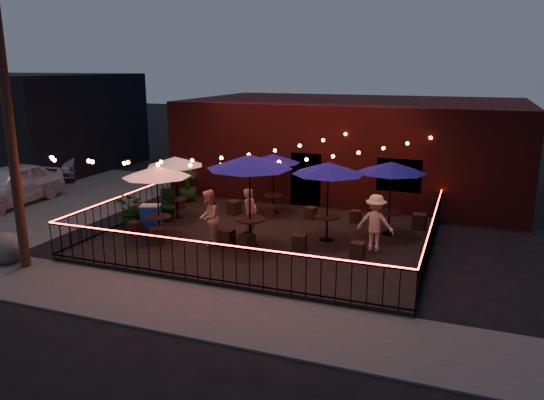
% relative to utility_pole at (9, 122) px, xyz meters
% --- Properties ---
extents(ground, '(110.00, 110.00, 0.00)m').
position_rel_utility_pole_xyz_m(ground, '(5.40, 2.60, -4.00)').
color(ground, black).
rests_on(ground, ground).
extents(patio, '(10.00, 8.00, 0.15)m').
position_rel_utility_pole_xyz_m(patio, '(5.40, 4.60, -3.92)').
color(patio, black).
rests_on(patio, ground).
extents(sidewalk, '(18.00, 2.50, 0.05)m').
position_rel_utility_pole_xyz_m(sidewalk, '(5.40, -0.65, -3.98)').
color(sidewalk, '#3F3D3A').
rests_on(sidewalk, ground).
extents(parking_lot, '(11.00, 12.00, 0.02)m').
position_rel_utility_pole_xyz_m(parking_lot, '(-6.60, 6.60, -3.99)').
color(parking_lot, '#3F3D3A').
rests_on(parking_lot, ground).
extents(brick_building, '(14.00, 8.00, 4.00)m').
position_rel_utility_pole_xyz_m(brick_building, '(6.40, 12.59, -2.00)').
color(brick_building, '#3A120F').
rests_on(brick_building, ground).
extents(background_building, '(12.00, 9.00, 5.00)m').
position_rel_utility_pole_xyz_m(background_building, '(-12.60, 11.60, -1.50)').
color(background_building, black).
rests_on(background_building, ground).
extents(utility_pole, '(0.26, 0.26, 8.00)m').
position_rel_utility_pole_xyz_m(utility_pole, '(0.00, 0.00, 0.00)').
color(utility_pole, '#342515').
rests_on(utility_pole, ground).
extents(fence_front, '(10.00, 0.04, 1.04)m').
position_rel_utility_pole_xyz_m(fence_front, '(5.40, 0.60, -3.34)').
color(fence_front, black).
rests_on(fence_front, patio).
extents(fence_left, '(0.04, 8.00, 1.04)m').
position_rel_utility_pole_xyz_m(fence_left, '(0.40, 4.60, -3.34)').
color(fence_left, black).
rests_on(fence_left, patio).
extents(fence_right, '(0.04, 8.00, 1.04)m').
position_rel_utility_pole_xyz_m(fence_right, '(10.40, 4.60, -3.34)').
color(fence_right, black).
rests_on(fence_right, patio).
extents(festoon_lights, '(10.02, 8.72, 1.32)m').
position_rel_utility_pole_xyz_m(festoon_lights, '(4.39, 4.30, -1.48)').
color(festoon_lights, '#FC4A1A').
rests_on(festoon_lights, ground).
extents(cafe_table_0, '(2.52, 2.52, 2.31)m').
position_rel_utility_pole_xyz_m(cafe_table_0, '(2.30, 3.15, -1.74)').
color(cafe_table_0, black).
rests_on(cafe_table_0, patio).
extents(cafe_table_1, '(2.18, 2.18, 2.20)m').
position_rel_utility_pole_xyz_m(cafe_table_1, '(1.60, 5.42, -1.85)').
color(cafe_table_1, black).
rests_on(cafe_table_1, patio).
extents(cafe_table_2, '(3.12, 3.12, 2.79)m').
position_rel_utility_pole_xyz_m(cafe_table_2, '(5.28, 3.44, -1.30)').
color(cafe_table_2, black).
rests_on(cafe_table_2, patio).
extents(cafe_table_3, '(2.64, 2.64, 2.19)m').
position_rel_utility_pole_xyz_m(cafe_table_3, '(4.60, 7.21, -1.85)').
color(cafe_table_3, black).
rests_on(cafe_table_3, patio).
extents(cafe_table_4, '(2.87, 2.87, 2.46)m').
position_rel_utility_pole_xyz_m(cafe_table_4, '(7.27, 4.84, -1.61)').
color(cafe_table_4, black).
rests_on(cafe_table_4, patio).
extents(cafe_table_5, '(2.44, 2.44, 2.37)m').
position_rel_utility_pole_xyz_m(cafe_table_5, '(8.97, 6.12, -1.69)').
color(cafe_table_5, black).
rests_on(cafe_table_5, patio).
extents(bistro_chair_0, '(0.36, 0.36, 0.42)m').
position_rel_utility_pole_xyz_m(bistro_chair_0, '(1.35, 3.20, -3.64)').
color(bistro_chair_0, black).
rests_on(bistro_chair_0, patio).
extents(bistro_chair_1, '(0.55, 0.55, 0.49)m').
position_rel_utility_pole_xyz_m(bistro_chair_1, '(2.52, 2.70, -3.60)').
color(bistro_chair_1, black).
rests_on(bistro_chair_1, patio).
extents(bistro_chair_2, '(0.38, 0.38, 0.40)m').
position_rel_utility_pole_xyz_m(bistro_chair_2, '(1.06, 6.43, -3.65)').
color(bistro_chair_2, black).
rests_on(bistro_chair_2, patio).
extents(bistro_chair_3, '(0.52, 0.52, 0.50)m').
position_rel_utility_pole_xyz_m(bistro_chair_3, '(3.32, 6.54, -3.60)').
color(bistro_chair_3, black).
rests_on(bistro_chair_3, patio).
extents(bistro_chair_4, '(0.44, 0.44, 0.45)m').
position_rel_utility_pole_xyz_m(bistro_chair_4, '(4.55, 3.37, -3.62)').
color(bistro_chair_4, black).
rests_on(bistro_chair_4, patio).
extents(bistro_chair_5, '(0.51, 0.51, 0.46)m').
position_rel_utility_pole_xyz_m(bistro_chair_5, '(5.26, 3.22, -3.62)').
color(bistro_chair_5, black).
rests_on(bistro_chair_5, patio).
extents(bistro_chair_6, '(0.39, 0.39, 0.40)m').
position_rel_utility_pole_xyz_m(bistro_chair_6, '(4.67, 6.66, -3.65)').
color(bistro_chair_6, black).
rests_on(bistro_chair_6, patio).
extents(bistro_chair_7, '(0.42, 0.42, 0.42)m').
position_rel_utility_pole_xyz_m(bistro_chair_7, '(6.11, 6.94, -3.64)').
color(bistro_chair_7, black).
rests_on(bistro_chair_7, patio).
extents(bistro_chair_8, '(0.44, 0.44, 0.47)m').
position_rel_utility_pole_xyz_m(bistro_chair_8, '(6.75, 3.67, -3.62)').
color(bistro_chair_8, black).
rests_on(bistro_chair_8, patio).
extents(bistro_chair_9, '(0.39, 0.39, 0.45)m').
position_rel_utility_pole_xyz_m(bistro_chair_9, '(8.49, 3.65, -3.63)').
color(bistro_chair_9, black).
rests_on(bistro_chair_9, patio).
extents(bistro_chair_10, '(0.37, 0.37, 0.41)m').
position_rel_utility_pole_xyz_m(bistro_chair_10, '(7.70, 7.08, -3.64)').
color(bistro_chair_10, black).
rests_on(bistro_chair_10, patio).
extents(bistro_chair_11, '(0.46, 0.46, 0.50)m').
position_rel_utility_pole_xyz_m(bistro_chair_11, '(9.84, 7.08, -3.60)').
color(bistro_chair_11, black).
rests_on(bistro_chair_11, patio).
extents(patron_a, '(0.45, 0.64, 1.64)m').
position_rel_utility_pole_xyz_m(patron_a, '(5.05, 3.99, -3.03)').
color(patron_a, tan).
rests_on(patron_a, patio).
extents(patron_b, '(0.83, 0.96, 1.69)m').
position_rel_utility_pole_xyz_m(patron_b, '(4.04, 3.18, -3.01)').
color(patron_b, tan).
rests_on(patron_b, patio).
extents(patron_c, '(1.14, 0.71, 1.68)m').
position_rel_utility_pole_xyz_m(patron_c, '(8.82, 4.41, -3.01)').
color(patron_c, tan).
rests_on(patron_c, patio).
extents(potted_shrub_a, '(1.29, 1.19, 1.21)m').
position_rel_utility_pole_xyz_m(potted_shrub_a, '(0.80, 3.90, -3.25)').
color(potted_shrub_a, '#11380F').
rests_on(potted_shrub_a, patio).
extents(potted_shrub_b, '(0.85, 0.77, 1.26)m').
position_rel_utility_pole_xyz_m(potted_shrub_b, '(1.59, 4.91, -3.22)').
color(potted_shrub_b, '#0F3A0D').
rests_on(potted_shrub_b, patio).
extents(potted_shrub_c, '(0.88, 0.88, 1.26)m').
position_rel_utility_pole_xyz_m(potted_shrub_c, '(0.80, 7.63, -3.22)').
color(potted_shrub_c, '#1B4012').
rests_on(potted_shrub_c, patio).
extents(cooler, '(0.74, 0.63, 0.83)m').
position_rel_utility_pole_xyz_m(cooler, '(1.51, 3.87, -3.43)').
color(cooler, blue).
rests_on(cooler, patio).
extents(boulder, '(1.22, 1.11, 0.81)m').
position_rel_utility_pole_xyz_m(boulder, '(-0.84, 0.11, -3.60)').
color(boulder, '#4B4B45').
rests_on(boulder, ground).
extents(car_white, '(2.18, 4.86, 1.62)m').
position_rel_utility_pole_xyz_m(car_white, '(-5.82, 5.06, -3.19)').
color(car_white, white).
rests_on(car_white, ground).
extents(car_silver, '(4.32, 5.20, 1.67)m').
position_rel_utility_pole_xyz_m(car_silver, '(-8.28, 10.68, -3.16)').
color(car_silver, '#93939A').
rests_on(car_silver, ground).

